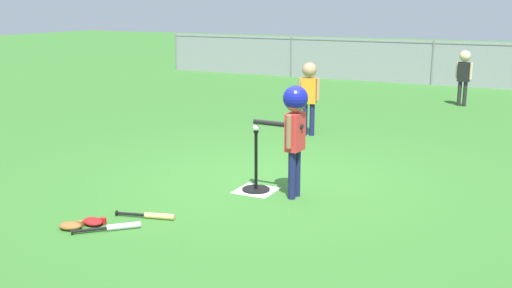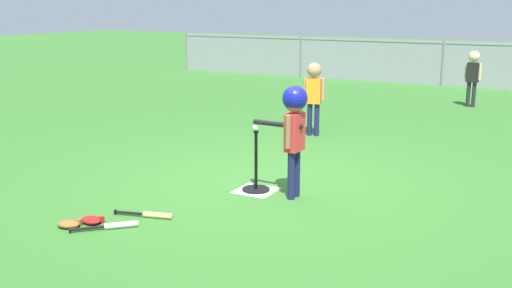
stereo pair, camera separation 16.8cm
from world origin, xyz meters
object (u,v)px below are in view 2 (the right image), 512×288
at_px(batter_child, 294,119).
at_px(spare_bat_wood, 152,215).
at_px(glove_near_bats, 69,224).
at_px(baseball_on_tee, 256,128).
at_px(fielder_deep_left, 473,71).
at_px(spare_bat_silver, 114,226).
at_px(glove_by_plate, 92,220).
at_px(batting_tee, 256,181).
at_px(fielder_near_left, 314,89).

bearing_deg(batter_child, spare_bat_wood, -127.68).
bearing_deg(glove_near_bats, baseball_on_tee, 61.48).
relative_size(fielder_deep_left, spare_bat_silver, 2.32).
bearing_deg(glove_by_plate, batting_tee, 61.81).
bearing_deg(glove_by_plate, spare_bat_silver, -0.68).
distance_m(spare_bat_silver, glove_by_plate, 0.29).
xyz_separation_m(baseball_on_tee, glove_near_bats, (-1.02, -1.88, -0.70)).
bearing_deg(glove_near_bats, batting_tee, 61.48).
relative_size(fielder_near_left, spare_bat_silver, 2.38).
distance_m(spare_bat_wood, glove_by_plate, 0.58).
bearing_deg(fielder_near_left, glove_near_bats, -95.07).
distance_m(baseball_on_tee, spare_bat_silver, 1.94).
distance_m(batter_child, spare_bat_silver, 2.18).
xyz_separation_m(fielder_near_left, spare_bat_silver, (-0.03, -4.72, -0.73)).
height_order(batting_tee, spare_bat_silver, batting_tee).
xyz_separation_m(fielder_deep_left, spare_bat_silver, (-1.81, -8.82, -0.71)).
xyz_separation_m(batting_tee, batter_child, (0.48, -0.02, 0.78)).
distance_m(batting_tee, glove_near_bats, 2.14).
distance_m(batting_tee, glove_by_plate, 1.93).
xyz_separation_m(batting_tee, glove_near_bats, (-1.02, -1.88, -0.08)).
bearing_deg(spare_bat_wood, baseball_on_tee, 68.98).
bearing_deg(fielder_near_left, spare_bat_silver, -90.42).
relative_size(batting_tee, spare_bat_wood, 1.13).
height_order(fielder_near_left, spare_bat_wood, fielder_near_left).
bearing_deg(glove_by_plate, batter_child, 50.27).
xyz_separation_m(fielder_deep_left, glove_near_bats, (-2.21, -9.00, -0.70)).
height_order(fielder_near_left, glove_by_plate, fielder_near_left).
xyz_separation_m(batting_tee, glove_by_plate, (-0.91, -1.70, -0.08)).
bearing_deg(baseball_on_tee, batter_child, -2.93).
distance_m(fielder_near_left, spare_bat_silver, 4.78).
xyz_separation_m(spare_bat_silver, glove_by_plate, (-0.29, 0.00, 0.01)).
bearing_deg(baseball_on_tee, glove_near_bats, -118.52).
bearing_deg(glove_by_plate, baseball_on_tee, 61.81).
bearing_deg(batting_tee, fielder_near_left, 101.01).
distance_m(fielder_near_left, glove_by_plate, 4.78).
relative_size(fielder_near_left, glove_near_bats, 4.76).
relative_size(batting_tee, baseball_on_tee, 9.47).
bearing_deg(baseball_on_tee, fielder_deep_left, 80.54).
bearing_deg(glove_near_bats, spare_bat_silver, 24.50).
bearing_deg(glove_by_plate, glove_near_bats, -121.46).
xyz_separation_m(batting_tee, fielder_near_left, (-0.59, 3.02, 0.65)).
distance_m(baseball_on_tee, fielder_near_left, 3.08).
bearing_deg(batting_tee, batter_child, -2.93).
relative_size(fielder_deep_left, fielder_near_left, 0.97).
height_order(baseball_on_tee, spare_bat_silver, baseball_on_tee).
distance_m(fielder_deep_left, glove_by_plate, 9.08).
relative_size(baseball_on_tee, batter_child, 0.06).
bearing_deg(spare_bat_wood, batter_child, 52.32).
bearing_deg(fielder_near_left, batter_child, -70.67).
xyz_separation_m(fielder_deep_left, fielder_near_left, (-1.77, -4.09, 0.02)).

